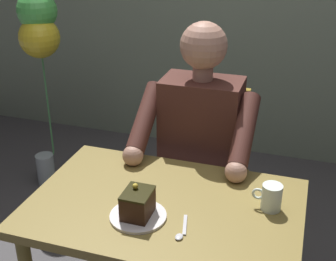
{
  "coord_description": "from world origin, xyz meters",
  "views": [
    {
      "loc": [
        -0.45,
        1.35,
        1.68
      ],
      "look_at": [
        0.02,
        -0.1,
        0.96
      ],
      "focal_mm": 49.4,
      "sensor_mm": 36.0,
      "label": 1
    }
  ],
  "objects_px": {
    "seated_person": "(196,157)",
    "chair": "(204,169)",
    "dining_table": "(165,224)",
    "cake_slice": "(138,203)",
    "coffee_cup": "(271,197)",
    "dessert_spoon": "(182,231)",
    "balloon_display": "(39,42)"
  },
  "relations": [
    {
      "from": "seated_person",
      "to": "cake_slice",
      "type": "relative_size",
      "value": 10.76
    },
    {
      "from": "dessert_spoon",
      "to": "seated_person",
      "type": "bearing_deg",
      "value": -79.83
    },
    {
      "from": "chair",
      "to": "balloon_display",
      "type": "height_order",
      "value": "balloon_display"
    },
    {
      "from": "coffee_cup",
      "to": "balloon_display",
      "type": "height_order",
      "value": "balloon_display"
    },
    {
      "from": "cake_slice",
      "to": "balloon_display",
      "type": "xyz_separation_m",
      "value": [
        1.06,
        -1.11,
        0.21
      ]
    },
    {
      "from": "dining_table",
      "to": "coffee_cup",
      "type": "xyz_separation_m",
      "value": [
        -0.37,
        -0.08,
        0.15
      ]
    },
    {
      "from": "chair",
      "to": "balloon_display",
      "type": "xyz_separation_m",
      "value": [
        1.12,
        -0.37,
        0.47
      ]
    },
    {
      "from": "balloon_display",
      "to": "dining_table",
      "type": "bearing_deg",
      "value": 138.17
    },
    {
      "from": "dining_table",
      "to": "seated_person",
      "type": "relative_size",
      "value": 0.79
    },
    {
      "from": "dessert_spoon",
      "to": "balloon_display",
      "type": "height_order",
      "value": "balloon_display"
    },
    {
      "from": "cake_slice",
      "to": "coffee_cup",
      "type": "distance_m",
      "value": 0.48
    },
    {
      "from": "seated_person",
      "to": "dining_table",
      "type": "bearing_deg",
      "value": 90.0
    },
    {
      "from": "seated_person",
      "to": "chair",
      "type": "bearing_deg",
      "value": -90.0
    },
    {
      "from": "dining_table",
      "to": "seated_person",
      "type": "distance_m",
      "value": 0.47
    },
    {
      "from": "dining_table",
      "to": "dessert_spoon",
      "type": "distance_m",
      "value": 0.21
    },
    {
      "from": "chair",
      "to": "seated_person",
      "type": "distance_m",
      "value": 0.23
    },
    {
      "from": "cake_slice",
      "to": "dessert_spoon",
      "type": "relative_size",
      "value": 0.83
    },
    {
      "from": "chair",
      "to": "cake_slice",
      "type": "bearing_deg",
      "value": 85.27
    },
    {
      "from": "seated_person",
      "to": "cake_slice",
      "type": "height_order",
      "value": "seated_person"
    },
    {
      "from": "coffee_cup",
      "to": "dessert_spoon",
      "type": "bearing_deg",
      "value": 40.76
    },
    {
      "from": "dining_table",
      "to": "seated_person",
      "type": "height_order",
      "value": "seated_person"
    },
    {
      "from": "coffee_cup",
      "to": "dessert_spoon",
      "type": "distance_m",
      "value": 0.35
    },
    {
      "from": "dessert_spoon",
      "to": "balloon_display",
      "type": "bearing_deg",
      "value": -43.01
    },
    {
      "from": "chair",
      "to": "cake_slice",
      "type": "relative_size",
      "value": 7.74
    },
    {
      "from": "seated_person",
      "to": "cake_slice",
      "type": "distance_m",
      "value": 0.59
    },
    {
      "from": "cake_slice",
      "to": "coffee_cup",
      "type": "relative_size",
      "value": 1.09
    },
    {
      "from": "dining_table",
      "to": "chair",
      "type": "distance_m",
      "value": 0.64
    },
    {
      "from": "chair",
      "to": "coffee_cup",
      "type": "height_order",
      "value": "chair"
    },
    {
      "from": "seated_person",
      "to": "balloon_display",
      "type": "distance_m",
      "value": 1.29
    },
    {
      "from": "coffee_cup",
      "to": "dessert_spoon",
      "type": "relative_size",
      "value": 0.76
    },
    {
      "from": "cake_slice",
      "to": "dessert_spoon",
      "type": "height_order",
      "value": "cake_slice"
    },
    {
      "from": "balloon_display",
      "to": "dessert_spoon",
      "type": "bearing_deg",
      "value": 136.99
    }
  ]
}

